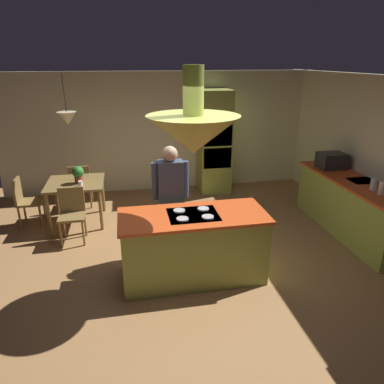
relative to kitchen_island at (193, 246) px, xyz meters
name	(u,v)px	position (x,y,z in m)	size (l,w,h in m)	color
ground	(190,268)	(0.00, 0.20, -0.47)	(8.16, 8.16, 0.00)	#9E7042
wall_back	(161,132)	(0.00, 3.65, 0.81)	(6.80, 0.10, 2.55)	beige
kitchen_island	(193,246)	(0.00, 0.00, 0.00)	(1.90, 0.83, 0.94)	#939E42
counter_run_right	(351,207)	(2.84, 0.80, 0.00)	(0.73, 2.50, 0.92)	#939E42
oven_tower	(214,142)	(1.10, 3.24, 0.63)	(0.66, 0.62, 2.19)	#939E42
dining_table	(76,188)	(-1.70, 2.10, 0.19)	(0.97, 0.94, 0.76)	olive
person_at_island	(171,194)	(-0.20, 0.68, 0.49)	(0.53, 0.22, 1.66)	tan
range_hood	(193,132)	(0.00, 0.00, 1.51)	(1.10, 1.10, 1.00)	#939E42
pendant_light_over_table	(67,119)	(-1.70, 2.10, 1.40)	(0.32, 0.32, 0.82)	beige
chair_facing_island	(72,211)	(-1.70, 1.41, 0.04)	(0.40, 0.40, 0.87)	olive
chair_by_back_wall	(81,183)	(-1.70, 2.79, 0.04)	(0.40, 0.40, 0.87)	olive
chair_at_corner	(25,199)	(-2.56, 2.10, 0.04)	(0.40, 0.40, 0.87)	olive
potted_plant_on_table	(78,174)	(-1.62, 2.03, 0.46)	(0.20, 0.20, 0.30)	#99382D
cup_on_table	(80,183)	(-1.58, 1.87, 0.34)	(0.07, 0.07, 0.09)	white
canister_flour	(382,188)	(2.84, 0.19, 0.56)	(0.10, 0.10, 0.20)	silver
canister_sugar	(374,184)	(2.84, 0.37, 0.55)	(0.10, 0.10, 0.18)	silver
microwave_on_counter	(331,161)	(2.84, 1.54, 0.60)	(0.46, 0.36, 0.28)	#232326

